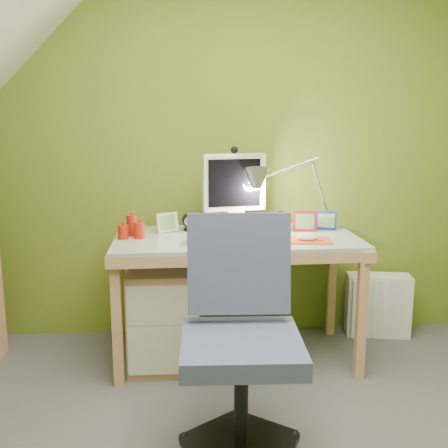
{
  "coord_description": "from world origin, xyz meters",
  "views": [
    {
      "loc": [
        -0.17,
        -1.74,
        1.4
      ],
      "look_at": [
        0.0,
        1.0,
        0.85
      ],
      "focal_mm": 42.0,
      "sensor_mm": 36.0,
      "label": 1
    }
  ],
  "objects": [
    {
      "name": "speaker_right",
      "position": [
        0.35,
        1.34,
        0.8
      ],
      "size": [
        0.11,
        0.11,
        0.12
      ],
      "primitive_type": null,
      "rotation": [
        0.0,
        0.0,
        0.14
      ],
      "color": "black",
      "rests_on": "desk"
    },
    {
      "name": "speaker_left",
      "position": [
        -0.19,
        1.34,
        0.8
      ],
      "size": [
        0.1,
        0.1,
        0.11
      ],
      "primitive_type": null,
      "rotation": [
        0.0,
        0.0,
        -0.12
      ],
      "color": "black",
      "rests_on": "desk"
    },
    {
      "name": "monitor",
      "position": [
        0.08,
        1.36,
        1.01
      ],
      "size": [
        0.43,
        0.3,
        0.53
      ],
      "primitive_type": null,
      "rotation": [
        0.0,
        0.0,
        0.22
      ],
      "color": "beige",
      "rests_on": "desk"
    },
    {
      "name": "desk",
      "position": [
        0.08,
        1.18,
        0.37
      ],
      "size": [
        1.41,
        0.74,
        0.74
      ],
      "primitive_type": null,
      "rotation": [
        0.0,
        0.0,
        0.03
      ],
      "color": "tan",
      "rests_on": "floor"
    },
    {
      "name": "photo_frame_blue",
      "position": [
        0.64,
        1.34,
        0.8
      ],
      "size": [
        0.13,
        0.06,
        0.11
      ],
      "primitive_type": "cube",
      "rotation": [
        0.0,
        0.0,
        -0.31
      ],
      "color": "navy",
      "rests_on": "desk"
    },
    {
      "name": "mousepad",
      "position": [
        0.46,
        1.04,
        0.75
      ],
      "size": [
        0.28,
        0.21,
        0.01
      ],
      "primitive_type": "cube",
      "rotation": [
        0.0,
        0.0,
        -0.09
      ],
      "color": "#BA461D",
      "rests_on": "desk"
    },
    {
      "name": "photo_frame_red",
      "position": [
        0.5,
        1.3,
        0.8
      ],
      "size": [
        0.14,
        0.03,
        0.12
      ],
      "primitive_type": "cube",
      "rotation": [
        0.0,
        0.0,
        -0.08
      ],
      "color": "red",
      "rests_on": "desk"
    },
    {
      "name": "mouse",
      "position": [
        0.46,
        1.04,
        0.76
      ],
      "size": [
        0.13,
        0.1,
        0.04
      ],
      "primitive_type": "ellipsoid",
      "rotation": [
        0.0,
        0.0,
        -0.17
      ],
      "color": "white",
      "rests_on": "mousepad"
    },
    {
      "name": "radiator",
      "position": [
        1.04,
        1.46,
        0.2
      ],
      "size": [
        0.43,
        0.22,
        0.41
      ],
      "primitive_type": "cube",
      "rotation": [
        0.0,
        0.0,
        -0.16
      ],
      "color": "silver",
      "rests_on": "floor"
    },
    {
      "name": "candle_cluster",
      "position": [
        -0.52,
        1.19,
        0.8
      ],
      "size": [
        0.18,
        0.16,
        0.12
      ],
      "primitive_type": null,
      "rotation": [
        0.0,
        0.0,
        0.11
      ],
      "color": "#AA200E",
      "rests_on": "desk"
    },
    {
      "name": "wall_back",
      "position": [
        0.0,
        1.6,
        1.2
      ],
      "size": [
        3.2,
        0.01,
        2.4
      ],
      "primitive_type": "cube",
      "color": "olive",
      "rests_on": "floor"
    },
    {
      "name": "keyboard",
      "position": [
        0.0,
        1.04,
        0.75
      ],
      "size": [
        0.42,
        0.17,
        0.02
      ],
      "primitive_type": "cube",
      "rotation": [
        0.0,
        0.0,
        0.11
      ],
      "color": "silver",
      "rests_on": "desk"
    },
    {
      "name": "photo_frame_green",
      "position": [
        -0.32,
        1.32,
        0.8
      ],
      "size": [
        0.13,
        0.08,
        0.11
      ],
      "primitive_type": "cube",
      "rotation": [
        0.0,
        0.0,
        0.51
      ],
      "color": "beige",
      "rests_on": "desk"
    },
    {
      "name": "task_chair",
      "position": [
        0.03,
        0.25,
        0.5
      ],
      "size": [
        0.57,
        0.57,
        1.01
      ],
      "primitive_type": null,
      "rotation": [
        0.0,
        0.0,
        -0.02
      ],
      "color": "#42496D",
      "rests_on": "floor"
    },
    {
      "name": "desk_lamp",
      "position": [
        0.53,
        1.36,
        1.06
      ],
      "size": [
        0.63,
        0.39,
        0.63
      ],
      "primitive_type": null,
      "rotation": [
        0.0,
        0.0,
        -0.24
      ],
      "color": "#ADADB1",
      "rests_on": "desk"
    },
    {
      "name": "amber_tumbler",
      "position": [
        0.26,
        1.1,
        0.79
      ],
      "size": [
        0.08,
        0.08,
        0.09
      ],
      "primitive_type": "cylinder",
      "rotation": [
        0.0,
        0.0,
        0.15
      ],
      "color": "brown",
      "rests_on": "desk"
    }
  ]
}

